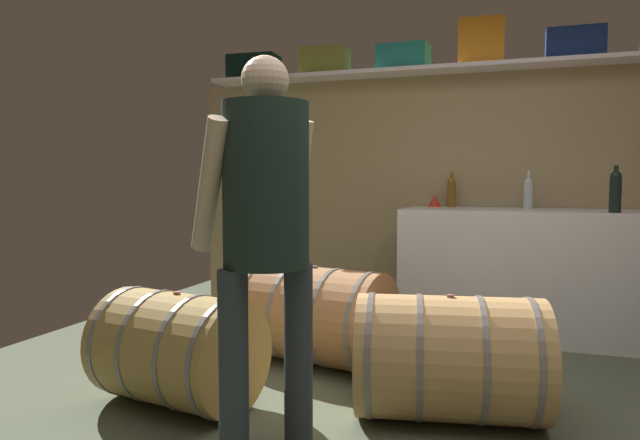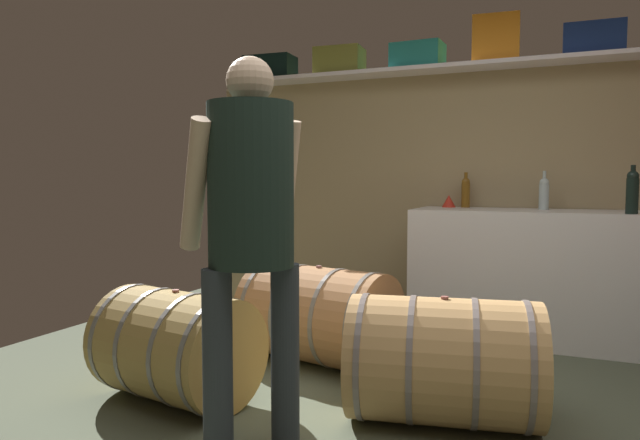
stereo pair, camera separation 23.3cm
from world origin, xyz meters
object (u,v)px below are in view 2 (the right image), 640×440
(red_funnel, at_px, (449,201))
(wine_barrel_far, at_px, (443,361))
(toolcase_olive, at_px, (340,62))
(wine_bottle_amber, at_px, (466,192))
(wine_barrel_flank, at_px, (177,346))
(work_cabinet, at_px, (539,276))
(wine_bottle_clear, at_px, (544,193))
(toolcase_navy, at_px, (594,40))
(visitor_tasting, at_px, (251,215))
(toolcase_black, at_px, (270,69))
(toolcase_teal, at_px, (418,57))
(toolcase_orange, at_px, (496,40))
(wine_bottle_dark, at_px, (632,191))
(wine_barrel_near, at_px, (319,315))

(red_funnel, distance_m, wine_barrel_far, 2.07)
(toolcase_olive, xyz_separation_m, wine_bottle_amber, (1.08, -0.03, -1.10))
(red_funnel, xyz_separation_m, wine_barrel_flank, (-1.01, -2.19, -0.71))
(red_funnel, distance_m, wine_barrel_flank, 2.52)
(work_cabinet, relative_size, wine_bottle_clear, 6.31)
(toolcase_navy, bearing_deg, visitor_tasting, -118.10)
(wine_barrel_flank, bearing_deg, toolcase_black, 115.95)
(toolcase_olive, distance_m, toolcase_teal, 0.68)
(toolcase_orange, distance_m, wine_barrel_flank, 3.24)
(work_cabinet, bearing_deg, wine_bottle_dark, -22.67)
(toolcase_black, relative_size, toolcase_navy, 1.06)
(toolcase_orange, bearing_deg, wine_bottle_amber, -176.91)
(toolcase_navy, distance_m, wine_barrel_far, 2.78)
(toolcase_orange, bearing_deg, red_funnel, -179.68)
(wine_bottle_dark, xyz_separation_m, wine_barrel_flank, (-2.27, -1.76, -0.81))
(red_funnel, bearing_deg, toolcase_olive, 178.37)
(wine_bottle_amber, relative_size, wine_barrel_far, 0.28)
(toolcase_olive, height_order, wine_bottle_amber, toolcase_olive)
(wine_bottle_amber, xyz_separation_m, wine_barrel_near, (-0.70, -1.30, -0.77))
(toolcase_orange, height_order, wine_barrel_far, toolcase_orange)
(toolcase_orange, xyz_separation_m, wine_bottle_amber, (-0.21, -0.03, -1.16))
(toolcase_orange, bearing_deg, visitor_tasting, -108.57)
(toolcase_navy, relative_size, wine_bottle_amber, 1.48)
(toolcase_teal, height_order, red_funnel, toolcase_teal)
(toolcase_olive, bearing_deg, toolcase_navy, -3.99)
(toolcase_navy, distance_m, wine_barrel_near, 2.79)
(wine_bottle_clear, distance_m, visitor_tasting, 2.70)
(toolcase_olive, xyz_separation_m, wine_barrel_flank, (-0.06, -2.22, -1.88))
(wine_bottle_amber, bearing_deg, toolcase_black, 179.13)
(toolcase_black, relative_size, wine_bottle_clear, 1.52)
(wine_bottle_amber, bearing_deg, visitor_tasting, -100.06)
(toolcase_olive, height_order, work_cabinet, toolcase_olive)
(wine_barrel_near, distance_m, visitor_tasting, 1.49)
(red_funnel, relative_size, wine_barrel_far, 0.11)
(toolcase_olive, distance_m, wine_barrel_near, 2.32)
(toolcase_olive, xyz_separation_m, wine_barrel_far, (1.30, -1.94, -1.87))
(toolcase_orange, distance_m, wine_barrel_far, 2.74)
(toolcase_orange, bearing_deg, wine_barrel_far, -93.87)
(toolcase_olive, relative_size, wine_bottle_amber, 1.42)
(wine_bottle_dark, distance_m, wine_barrel_flank, 2.98)
(toolcase_black, bearing_deg, toolcase_olive, -4.01)
(toolcase_orange, height_order, wine_barrel_flank, toolcase_orange)
(work_cabinet, relative_size, visitor_tasting, 1.07)
(toolcase_olive, xyz_separation_m, toolcase_navy, (1.97, 0.00, 0.00))
(toolcase_orange, distance_m, wine_bottle_amber, 1.18)
(toolcase_black, xyz_separation_m, wine_barrel_far, (1.97, -1.94, -1.87))
(toolcase_orange, relative_size, toolcase_navy, 0.86)
(toolcase_teal, bearing_deg, toolcase_orange, 2.32)
(toolcase_teal, distance_m, visitor_tasting, 2.84)
(toolcase_navy, relative_size, wine_barrel_far, 0.41)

